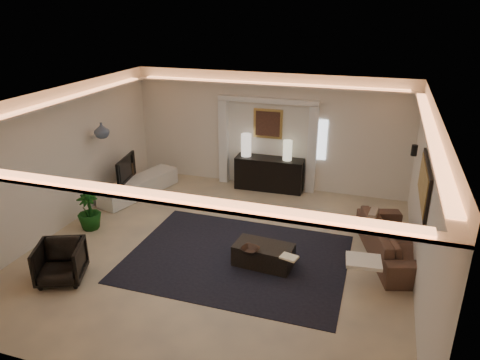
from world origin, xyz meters
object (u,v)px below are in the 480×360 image
(console, at_px, (269,174))
(sofa, at_px, (394,241))
(armchair, at_px, (60,262))
(coffee_table, at_px, (264,255))

(console, distance_m, sofa, 3.91)
(sofa, distance_m, armchair, 5.96)
(console, height_order, coffee_table, console)
(console, distance_m, coffee_table, 3.60)
(sofa, xyz_separation_m, armchair, (-5.38, -2.56, 0.02))
(console, relative_size, coffee_table, 1.63)
(sofa, relative_size, armchair, 2.96)
(console, xyz_separation_m, armchair, (-2.36, -5.04, -0.05))
(coffee_table, xyz_separation_m, armchair, (-3.16, -1.53, 0.14))
(sofa, relative_size, coffee_table, 2.15)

